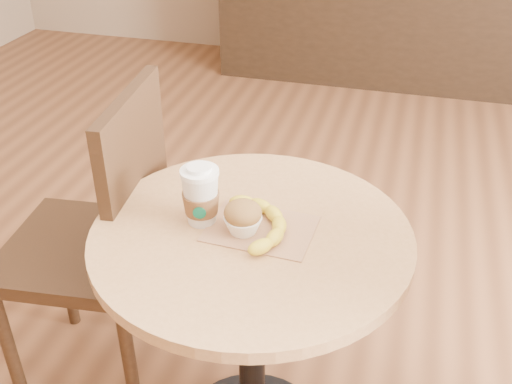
% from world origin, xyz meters
% --- Properties ---
extents(cafe_table, '(0.74, 0.74, 0.75)m').
position_xyz_m(cafe_table, '(-0.09, 0.11, 0.55)').
color(cafe_table, black).
rests_on(cafe_table, ground).
extents(chair_left, '(0.47, 0.47, 0.98)m').
position_xyz_m(chair_left, '(-0.57, 0.25, 0.54)').
color(chair_left, '#352112').
rests_on(chair_left, ground).
extents(service_counter, '(2.30, 0.65, 1.04)m').
position_xyz_m(service_counter, '(0.00, 3.18, 0.52)').
color(service_counter, black).
rests_on(service_counter, ground).
extents(kraft_bag, '(0.25, 0.19, 0.00)m').
position_xyz_m(kraft_bag, '(-0.07, 0.13, 0.75)').
color(kraft_bag, '#A57450').
rests_on(kraft_bag, cafe_table).
extents(coffee_cup, '(0.09, 0.09, 0.15)m').
position_xyz_m(coffee_cup, '(-0.21, 0.12, 0.82)').
color(coffee_cup, silver).
rests_on(coffee_cup, cafe_table).
extents(muffin, '(0.09, 0.09, 0.08)m').
position_xyz_m(muffin, '(-0.11, 0.10, 0.79)').
color(muffin, white).
rests_on(muffin, kraft_bag).
extents(banana, '(0.25, 0.27, 0.03)m').
position_xyz_m(banana, '(-0.08, 0.11, 0.77)').
color(banana, yellow).
rests_on(banana, kraft_bag).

